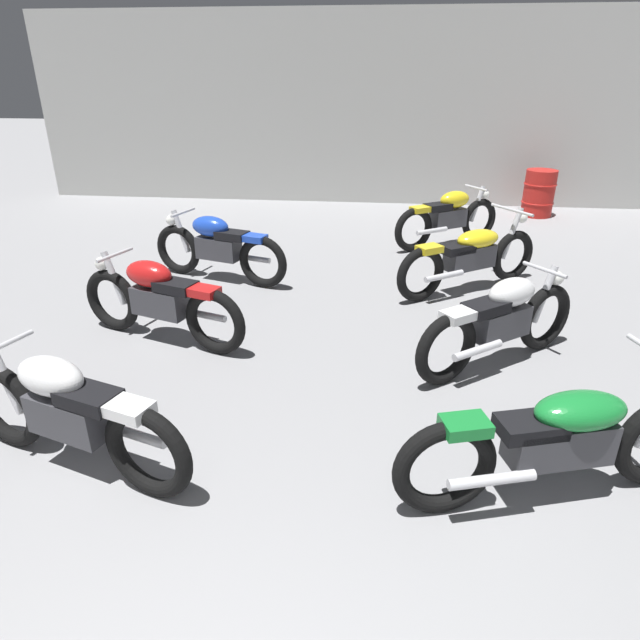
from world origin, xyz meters
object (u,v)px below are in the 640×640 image
motorcycle_right_row_2 (501,320)px  motorcycle_right_row_4 (449,217)px  motorcycle_right_row_1 (562,439)px  motorcycle_right_row_3 (471,256)px  motorcycle_left_row_2 (159,299)px  motorcycle_left_row_1 (68,412)px  oil_drum (539,193)px  motorcycle_left_row_3 (218,246)px

motorcycle_right_row_2 → motorcycle_right_row_4: size_ratio=0.96×
motorcycle_right_row_1 → motorcycle_right_row_3: size_ratio=1.14×
motorcycle_left_row_2 → motorcycle_left_row_1: bearing=-86.2°
motorcycle_left_row_1 → oil_drum: (4.96, 7.84, -0.03)m
motorcycle_left_row_2 → motorcycle_right_row_2: bearing=-2.3°
motorcycle_left_row_3 → motorcycle_right_row_2: bearing=-31.0°
motorcycle_left_row_2 → motorcycle_right_row_2: (3.31, -0.14, 0.00)m
motorcycle_right_row_4 → oil_drum: motorcycle_right_row_4 is taller
motorcycle_left_row_3 → motorcycle_right_row_4: size_ratio=1.13×
motorcycle_right_row_4 → motorcycle_right_row_2: bearing=-88.6°
motorcycle_right_row_2 → motorcycle_left_row_3: bearing=149.0°
motorcycle_right_row_3 → motorcycle_right_row_4: motorcycle_right_row_3 is taller
motorcycle_right_row_3 → motorcycle_right_row_4: (-0.08, 1.93, 0.01)m
motorcycle_left_row_2 → motorcycle_right_row_3: size_ratio=1.03×
oil_drum → motorcycle_right_row_3: bearing=-113.9°
motorcycle_left_row_2 → oil_drum: (5.09, 5.86, -0.03)m
motorcycle_right_row_3 → motorcycle_left_row_2: bearing=-151.4°
motorcycle_right_row_1 → motorcycle_right_row_3: (-0.06, 3.71, 0.00)m
motorcycle_left_row_2 → oil_drum: motorcycle_left_row_2 is taller
motorcycle_right_row_4 → oil_drum: (1.88, 2.13, -0.03)m
motorcycle_left_row_1 → motorcycle_left_row_3: bearing=90.7°
motorcycle_right_row_2 → motorcycle_right_row_3: (-0.01, 1.93, -0.01)m
motorcycle_right_row_4 → motorcycle_right_row_3: bearing=-87.6°
motorcycle_right_row_3 → oil_drum: motorcycle_right_row_3 is taller
motorcycle_left_row_2 → motorcycle_right_row_2: same height
motorcycle_left_row_1 → motorcycle_right_row_4: bearing=61.6°
motorcycle_left_row_3 → motorcycle_right_row_3: bearing=-0.2°
motorcycle_right_row_2 → motorcycle_right_row_1: bearing=-88.5°
motorcycle_left_row_2 → motorcycle_right_row_4: same height
motorcycle_left_row_3 → motorcycle_right_row_1: motorcycle_right_row_1 is taller
motorcycle_left_row_1 → motorcycle_left_row_3: same height
motorcycle_left_row_3 → motorcycle_right_row_4: bearing=31.5°
motorcycle_left_row_3 → motorcycle_left_row_2: bearing=-92.7°
motorcycle_right_row_2 → oil_drum: 6.25m
motorcycle_right_row_2 → motorcycle_right_row_3: size_ratio=0.88×
motorcycle_left_row_1 → motorcycle_right_row_1: (3.23, 0.07, -0.01)m
motorcycle_left_row_3 → motorcycle_right_row_2: size_ratio=1.17×
motorcycle_right_row_2 → oil_drum: (1.78, 5.99, -0.03)m
motorcycle_left_row_3 → oil_drum: (5.01, 4.06, -0.03)m
motorcycle_right_row_2 → motorcycle_left_row_1: bearing=-149.9°
motorcycle_left_row_2 → oil_drum: bearing=49.0°
motorcycle_right_row_1 → motorcycle_right_row_2: 1.78m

